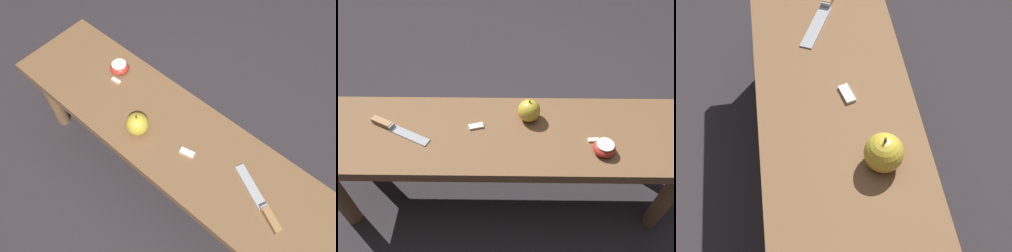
# 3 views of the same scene
# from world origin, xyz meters

# --- Properties ---
(ground_plane) EXTENTS (8.00, 8.00, 0.00)m
(ground_plane) POSITION_xyz_m (0.00, 0.00, 0.00)
(ground_plane) COLOR #2D282B
(wooden_bench) EXTENTS (1.39, 0.36, 0.44)m
(wooden_bench) POSITION_xyz_m (0.00, 0.00, 0.37)
(wooden_bench) COLOR brown
(wooden_bench) RESTS_ON ground_plane
(knife) EXTENTS (0.23, 0.13, 0.02)m
(knife) POSITION_xyz_m (-0.40, 0.02, 0.44)
(knife) COLOR #9EA0A5
(knife) RESTS_ON wooden_bench
(apple_whole) EXTENTS (0.08, 0.08, 0.09)m
(apple_whole) POSITION_xyz_m (0.10, 0.07, 0.48)
(apple_whole) COLOR gold
(apple_whole) RESTS_ON wooden_bench
(apple_cut) EXTENTS (0.08, 0.08, 0.04)m
(apple_cut) POSITION_xyz_m (0.35, -0.08, 0.46)
(apple_cut) COLOR red
(apple_cut) RESTS_ON wooden_bench
(apple_slice_near_knife) EXTENTS (0.04, 0.02, 0.01)m
(apple_slice_near_knife) POSITION_xyz_m (0.32, -0.03, 0.44)
(apple_slice_near_knife) COLOR white
(apple_slice_near_knife) RESTS_ON wooden_bench
(apple_slice_center) EXTENTS (0.06, 0.04, 0.01)m
(apple_slice_center) POSITION_xyz_m (-0.09, 0.03, 0.44)
(apple_slice_center) COLOR white
(apple_slice_center) RESTS_ON wooden_bench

